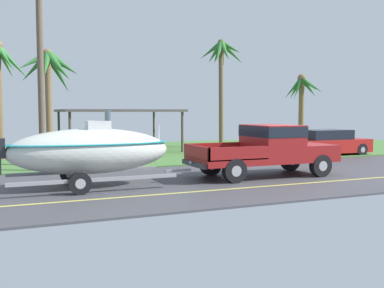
{
  "coord_description": "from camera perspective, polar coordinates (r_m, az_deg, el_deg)",
  "views": [
    {
      "loc": [
        -9.64,
        -13.47,
        2.33
      ],
      "look_at": [
        -3.57,
        0.96,
        1.18
      ],
      "focal_mm": 41.17,
      "sensor_mm": 36.0,
      "label": 1
    }
  ],
  "objects": [
    {
      "name": "palm_tree_far_left",
      "position": [
        28.44,
        3.89,
        10.78
      ],
      "size": [
        3.04,
        3.11,
        6.92
      ],
      "color": "brown",
      "rests_on": "ground"
    },
    {
      "name": "boat_on_trailer",
      "position": [
        13.81,
        -13.11,
        -0.86
      ],
      "size": [
        6.08,
        2.32,
        2.38
      ],
      "color": "gray",
      "rests_on": "ground"
    },
    {
      "name": "palm_tree_near_left",
      "position": [
        31.27,
        14.08,
        6.47
      ],
      "size": [
        2.84,
        3.42,
        4.9
      ],
      "color": "brown",
      "rests_on": "ground"
    },
    {
      "name": "carport_awning",
      "position": [
        26.25,
        -9.62,
        4.19
      ],
      "size": [
        6.64,
        5.68,
        2.46
      ],
      "color": "#4C4238",
      "rests_on": "ground"
    },
    {
      "name": "utility_pole",
      "position": [
        17.97,
        -19.01,
        8.63
      ],
      "size": [
        0.24,
        1.8,
        7.28
      ],
      "color": "brown",
      "rests_on": "ground"
    },
    {
      "name": "ground",
      "position": [
        24.0,
        0.98,
        -1.39
      ],
      "size": [
        36.0,
        22.0,
        0.11
      ],
      "color": "#424247"
    },
    {
      "name": "pickup_truck_towing",
      "position": [
        16.24,
        10.2,
        -0.44
      ],
      "size": [
        5.55,
        2.13,
        1.85
      ],
      "color": "maroon",
      "rests_on": "ground"
    },
    {
      "name": "palm_tree_near_right",
      "position": [
        19.84,
        -17.82,
        8.66
      ],
      "size": [
        2.73,
        3.15,
        4.99
      ],
      "color": "brown",
      "rests_on": "ground"
    },
    {
      "name": "parked_sedan_near",
      "position": [
        20.69,
        -12.26,
        -0.48
      ],
      "size": [
        4.49,
        1.88,
        1.38
      ],
      "color": "beige",
      "rests_on": "ground"
    },
    {
      "name": "parked_sedan_far",
      "position": [
        24.44,
        17.07,
        0.14
      ],
      "size": [
        4.48,
        1.93,
        1.38
      ],
      "color": "#B21E19",
      "rests_on": "ground"
    }
  ]
}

